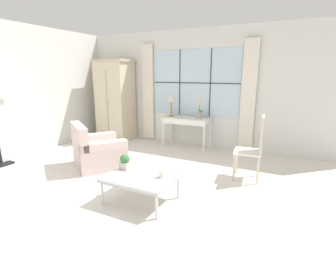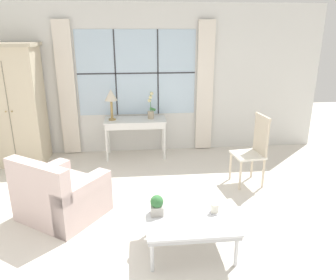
{
  "view_description": "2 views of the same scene",
  "coord_description": "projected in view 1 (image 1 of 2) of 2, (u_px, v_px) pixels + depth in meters",
  "views": [
    {
      "loc": [
        2.4,
        -3.1,
        1.77
      ],
      "look_at": [
        0.47,
        0.66,
        0.69
      ],
      "focal_mm": 28.0,
      "sensor_mm": 36.0,
      "label": 1
    },
    {
      "loc": [
        -0.04,
        -3.29,
        2.32
      ],
      "look_at": [
        0.37,
        0.76,
        0.95
      ],
      "focal_mm": 35.0,
      "sensor_mm": 36.0,
      "label": 2
    }
  ],
  "objects": [
    {
      "name": "wall_back_windowed",
      "position": [
        195.0,
        89.0,
        6.44
      ],
      "size": [
        7.2,
        0.14,
        2.8
      ],
      "color": "silver",
      "rests_on": "ground_plane"
    },
    {
      "name": "pillar_candle",
      "position": [
        162.0,
        174.0,
        3.58
      ],
      "size": [
        0.12,
        0.12,
        0.12
      ],
      "color": "silver",
      "rests_on": "coffee_table"
    },
    {
      "name": "coffee_table",
      "position": [
        141.0,
        178.0,
        3.66
      ],
      "size": [
        0.96,
        0.73,
        0.39
      ],
      "color": "silver",
      "rests_on": "ground_plane"
    },
    {
      "name": "ground_plane",
      "position": [
        123.0,
        188.0,
        4.18
      ],
      "size": [
        14.0,
        14.0,
        0.0
      ],
      "primitive_type": "plane",
      "color": "silver"
    },
    {
      "name": "potted_plant_small",
      "position": [
        125.0,
        162.0,
        3.87
      ],
      "size": [
        0.14,
        0.14,
        0.23
      ],
      "color": "#BCB7AD",
      "rests_on": "coffee_table"
    },
    {
      "name": "potted_orchid",
      "position": [
        199.0,
        111.0,
        6.19
      ],
      "size": [
        0.15,
        0.12,
        0.51
      ],
      "color": "tan",
      "rests_on": "console_table"
    },
    {
      "name": "console_table",
      "position": [
        187.0,
        121.0,
        6.35
      ],
      "size": [
        1.15,
        0.52,
        0.73
      ],
      "color": "white",
      "rests_on": "ground_plane"
    },
    {
      "name": "side_chair_wooden",
      "position": [
        255.0,
        145.0,
        4.37
      ],
      "size": [
        0.49,
        0.49,
        1.1
      ],
      "color": "white",
      "rests_on": "ground_plane"
    },
    {
      "name": "armchair_upholstered",
      "position": [
        98.0,
        152.0,
        5.08
      ],
      "size": [
        1.26,
        1.24,
        0.86
      ],
      "color": "beige",
      "rests_on": "ground_plane"
    },
    {
      "name": "table_lamp",
      "position": [
        171.0,
        99.0,
        6.4
      ],
      "size": [
        0.23,
        0.23,
        0.58
      ],
      "color": "#9E7F47",
      "rests_on": "console_table"
    },
    {
      "name": "armoire",
      "position": [
        115.0,
        100.0,
        7.12
      ],
      "size": [
        0.97,
        0.73,
        2.12
      ],
      "color": "beige",
      "rests_on": "ground_plane"
    },
    {
      "name": "wall_left",
      "position": [
        24.0,
        91.0,
        5.69
      ],
      "size": [
        0.06,
        7.2,
        2.8
      ],
      "primitive_type": "cube",
      "color": "silver",
      "rests_on": "ground_plane"
    }
  ]
}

